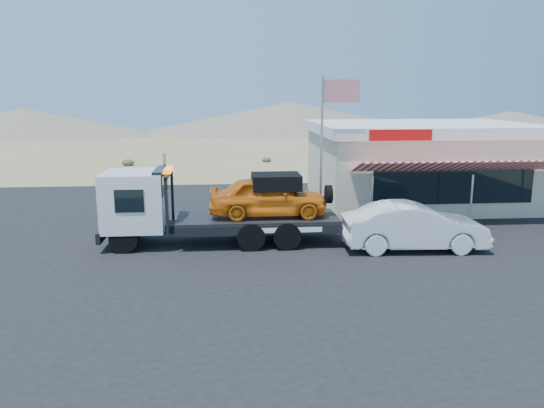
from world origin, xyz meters
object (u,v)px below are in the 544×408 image
object	(u,v)px
white_sedan	(414,227)
flagpole	(327,134)
tow_truck	(215,203)
jerky_store	(420,162)

from	to	relation	value
white_sedan	flagpole	size ratio (longest dim) A/B	0.82
tow_truck	flagpole	xyz separation A→B (m)	(4.47, 2.26, 2.28)
tow_truck	jerky_store	world-z (taller)	jerky_store
tow_truck	jerky_store	bearing A→B (deg)	33.87
jerky_store	flagpole	size ratio (longest dim) A/B	1.73
white_sedan	flagpole	bearing A→B (deg)	36.03
tow_truck	flagpole	size ratio (longest dim) A/B	1.37
tow_truck	jerky_store	size ratio (longest dim) A/B	0.79
white_sedan	flagpole	distance (m)	5.27
white_sedan	flagpole	world-z (taller)	flagpole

